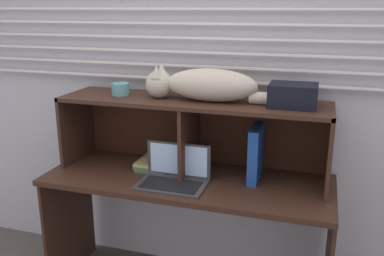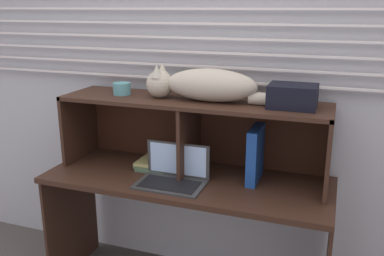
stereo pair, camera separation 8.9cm
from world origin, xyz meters
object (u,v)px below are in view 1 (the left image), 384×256
Objects in this scene: small_basket at (120,89)px; cat at (204,85)px; laptop at (174,176)px; binder_upright at (256,153)px; book_stack at (155,164)px; storage_box at (293,95)px.

cat is at bearing -0.00° from small_basket.
binder_upright is at bearing 24.06° from laptop.
book_stack is at bearing 135.78° from laptop.
cat is 0.46m from binder_upright.
storage_box is (0.58, 0.18, 0.44)m from laptop.
laptop is at bearing -44.22° from book_stack.
cat reaches higher than small_basket.
laptop is 1.51× the size of storage_box.
cat reaches higher than storage_box.
cat is at bearing -180.00° from binder_upright.
book_stack is 0.47m from small_basket.
binder_upright is 1.25× the size of storage_box.
storage_box is (0.17, 0.00, 0.33)m from binder_upright.
cat is at bearing 0.14° from book_stack.
storage_box is (0.46, 0.00, -0.03)m from cat.
cat is at bearing 57.86° from laptop.
small_basket is (-0.38, 0.18, 0.41)m from laptop.
binder_upright is 0.84m from small_basket.
storage_box reaches higher than binder_upright.
small_basket reaches higher than laptop.
small_basket is (-0.50, 0.00, -0.05)m from cat.
book_stack is at bearing -179.93° from binder_upright.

